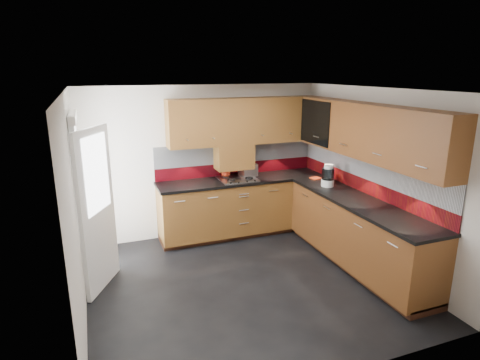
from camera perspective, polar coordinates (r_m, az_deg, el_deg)
name	(u,v)px	position (r m, az deg, el deg)	size (l,w,h in m)	color
room	(246,168)	(4.72, 0.79, 1.69)	(4.00, 3.80, 2.64)	black
base_cabinets	(294,220)	(6.09, 7.65, -5.69)	(2.70, 3.20, 0.95)	brown
countertop	(295,190)	(5.92, 7.76, -1.40)	(2.72, 3.22, 0.04)	black
backsplash	(301,166)	(6.14, 8.69, 1.97)	(2.70, 3.20, 0.54)	maroon
upper_cabinets	(305,126)	(5.88, 9.25, 7.59)	(2.50, 3.20, 0.72)	brown
extractor_hood	(234,156)	(6.41, -0.86, 3.37)	(0.60, 0.33, 0.40)	brown
glass_cabinet	(323,120)	(6.36, 11.76, 8.30)	(0.32, 0.80, 0.66)	black
back_door	(88,204)	(5.25, -20.83, -3.20)	(0.42, 1.19, 2.04)	white
gas_hob	(238,179)	(6.34, -0.34, 0.20)	(0.58, 0.51, 0.04)	silver
utensil_pot	(226,171)	(6.46, -2.04, 1.28)	(0.13, 0.13, 0.48)	red
toaster	(248,170)	(6.51, 1.16, 1.37)	(0.32, 0.24, 0.21)	silver
food_processor	(328,177)	(6.09, 12.38, 0.44)	(0.19, 0.19, 0.31)	white
paper_towel	(328,173)	(6.32, 12.47, 0.94)	(0.13, 0.13, 0.28)	white
orange_cloth	(316,178)	(6.50, 10.70, 0.26)	(0.15, 0.13, 0.02)	red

